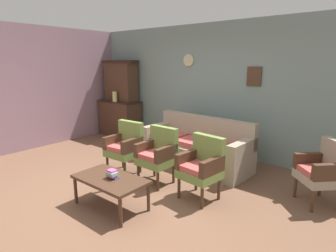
{
  "coord_description": "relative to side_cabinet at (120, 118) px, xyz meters",
  "views": [
    {
      "loc": [
        2.99,
        -2.54,
        1.91
      ],
      "look_at": [
        0.07,
        1.04,
        0.85
      ],
      "focal_mm": 29.84,
      "sensor_mm": 36.0,
      "label": 1
    }
  ],
  "objects": [
    {
      "name": "ground_plane",
      "position": [
        2.55,
        -2.25,
        -0.47
      ],
      "size": [
        7.68,
        7.68,
        0.0
      ],
      "primitive_type": "plane",
      "color": "brown"
    },
    {
      "name": "wall_back_with_decor",
      "position": [
        2.55,
        0.38,
        0.89
      ],
      "size": [
        6.4,
        0.09,
        2.7
      ],
      "color": "gray",
      "rests_on": "ground"
    },
    {
      "name": "wall_left_side",
      "position": [
        -0.68,
        -2.25,
        0.88
      ],
      "size": [
        0.06,
        5.2,
        2.7
      ],
      "primitive_type": "cube",
      "color": "gray",
      "rests_on": "ground"
    },
    {
      "name": "side_cabinet",
      "position": [
        0.0,
        0.0,
        0.0
      ],
      "size": [
        1.16,
        0.55,
        0.93
      ],
      "color": "#472D1E",
      "rests_on": "ground"
    },
    {
      "name": "cabinet_upper_hutch",
      "position": [
        0.0,
        0.08,
        0.98
      ],
      "size": [
        0.99,
        0.38,
        1.03
      ],
      "color": "#472D1E",
      "rests_on": "side_cabinet"
    },
    {
      "name": "vase_on_cabinet",
      "position": [
        0.04,
        -0.18,
        0.59
      ],
      "size": [
        0.12,
        0.12,
        0.26
      ],
      "primitive_type": "cylinder",
      "color": "#D1C477",
      "rests_on": "side_cabinet"
    },
    {
      "name": "floral_couch",
      "position": [
        2.79,
        -0.56,
        -0.14
      ],
      "size": [
        2.11,
        0.91,
        0.9
      ],
      "color": "gray",
      "rests_on": "ground"
    },
    {
      "name": "armchair_near_cabinet",
      "position": [
        2.02,
        -1.65,
        0.03
      ],
      "size": [
        0.55,
        0.52,
        0.9
      ],
      "color": "olive",
      "rests_on": "ground"
    },
    {
      "name": "armchair_row_middle",
      "position": [
        2.74,
        -1.61,
        0.03
      ],
      "size": [
        0.53,
        0.5,
        0.9
      ],
      "color": "olive",
      "rests_on": "ground"
    },
    {
      "name": "armchair_near_couch_end",
      "position": [
        3.57,
        -1.62,
        0.03
      ],
      "size": [
        0.57,
        0.55,
        0.9
      ],
      "color": "olive",
      "rests_on": "ground"
    },
    {
      "name": "wingback_chair_by_fireplace",
      "position": [
        4.93,
        -0.73,
        0.03
      ],
      "size": [
        0.71,
        0.71,
        0.9
      ],
      "color": "gray",
      "rests_on": "ground"
    },
    {
      "name": "coffee_table",
      "position": [
        2.78,
        -2.61,
        -0.09
      ],
      "size": [
        1.0,
        0.56,
        0.42
      ],
      "color": "#472D1E",
      "rests_on": "ground"
    },
    {
      "name": "book_stack_on_table",
      "position": [
        2.81,
        -2.6,
        0.01
      ],
      "size": [
        0.16,
        0.12,
        0.11
      ],
      "color": "#5A589D",
      "rests_on": "coffee_table"
    }
  ]
}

